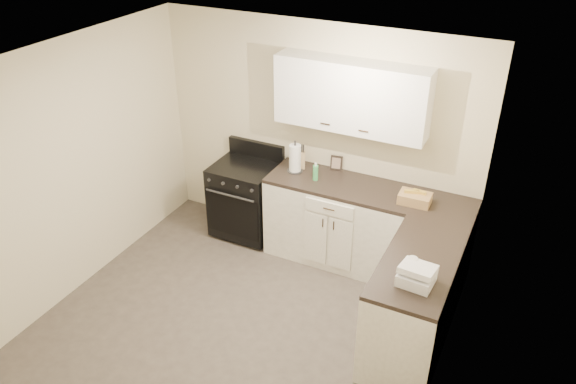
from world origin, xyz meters
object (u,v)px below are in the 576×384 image
at_px(paper_towel, 295,158).
at_px(wicker_basket, 415,198).
at_px(countertop_grill, 416,278).
at_px(stove, 245,199).
at_px(knife_block, 301,160).

bearing_deg(paper_towel, wicker_basket, -3.85).
distance_m(paper_towel, countertop_grill, 2.11).
bearing_deg(stove, wicker_basket, -0.94).
height_order(stove, wicker_basket, wicker_basket).
relative_size(stove, paper_towel, 2.78).
bearing_deg(paper_towel, knife_block, 74.17).
relative_size(knife_block, paper_towel, 0.64).
distance_m(wicker_basket, countertop_grill, 1.24).
bearing_deg(stove, countertop_grill, -28.40).
bearing_deg(wicker_basket, countertop_grill, -74.48).
distance_m(knife_block, wicker_basket, 1.32).
relative_size(stove, knife_block, 4.35).
bearing_deg(countertop_grill, wicker_basket, 109.58).
distance_m(knife_block, paper_towel, 0.11).
relative_size(stove, countertop_grill, 3.17).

